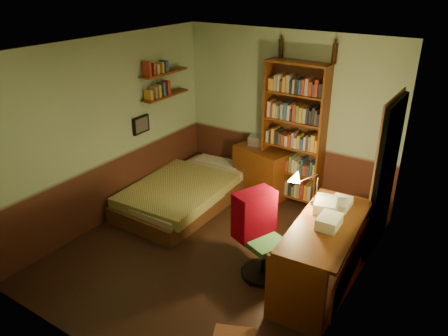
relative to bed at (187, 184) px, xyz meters
The scene contains 22 objects.
floor 1.42m from the bed, 37.86° to the right, with size 3.50×4.00×0.02m, color black.
ceiling 2.66m from the bed, 37.86° to the right, with size 3.50×4.00×0.02m, color silver.
wall_back 1.87m from the bed, 46.96° to the left, with size 3.50×0.02×2.60m, color #93AE8A.
wall_left 1.45m from the bed, 128.50° to the right, with size 0.02×4.00×2.60m, color #93AE8A.
wall_right 3.12m from the bed, 16.53° to the right, with size 0.02×4.00×2.60m, color #93AE8A.
wall_front 3.21m from the bed, 69.15° to the right, with size 3.50×0.02×2.60m, color #93AE8A.
doorway 2.92m from the bed, ahead, with size 0.06×0.90×2.00m, color black.
door_trim 2.89m from the bed, ahead, with size 0.02×0.98×2.08m, color #4B2A15.
bed is the anchor object (origin of this frame).
dresser 1.23m from the bed, 48.62° to the left, with size 0.88×0.44×0.78m, color #5F2D10.
mini_stereo 1.34m from the bed, 57.86° to the left, with size 0.27×0.21×0.15m, color #B2B2B7.
bookshelf 1.81m from the bed, 37.81° to the left, with size 0.94×0.29×2.19m, color #5F2D10.
bottle_left 2.47m from the bed, 49.34° to the left, with size 0.07×0.07×0.26m, color black.
bottle_right 2.89m from the bed, 32.25° to the left, with size 0.07×0.07×0.28m, color black.
desk 2.64m from the bed, 16.34° to the right, with size 0.66×1.58×0.85m, color #5F2D10.
paper_stack 2.51m from the bed, 11.18° to the right, with size 0.24×0.33×0.13m, color silver.
desk_lamp 2.43m from the bed, 10.26° to the right, with size 0.17×0.17×0.58m, color black.
office_chair 2.09m from the bed, 26.36° to the right, with size 0.51×0.45×1.02m, color #2F5D32.
red_jacket 2.39m from the bed, 29.45° to the right, with size 0.27×0.49×0.58m, color #9B0216.
wall_shelf_lower 1.41m from the bed, 155.25° to the left, with size 0.20×0.90×0.03m, color #5F2D10.
wall_shelf_upper 1.73m from the bed, 155.25° to the left, with size 0.20×0.90×0.03m, color #5F2D10.
framed_picture 1.14m from the bed, 158.79° to the right, with size 0.04×0.32×0.26m, color black.
Camera 1 is at (2.73, -3.91, 3.37)m, focal length 35.00 mm.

